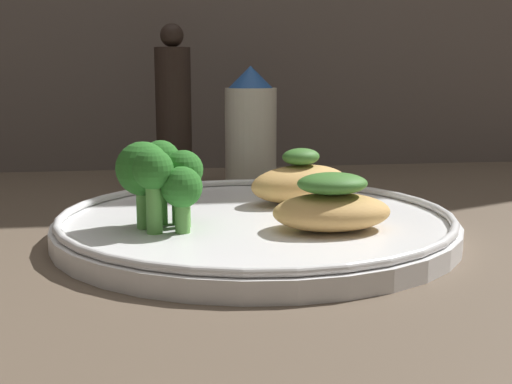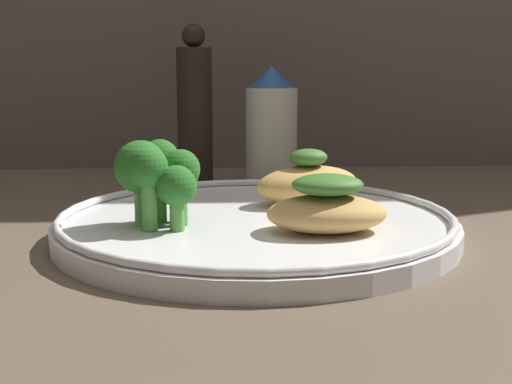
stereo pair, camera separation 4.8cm
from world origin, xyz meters
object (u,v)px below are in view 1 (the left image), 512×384
Objects in this scene: sauce_bottle at (251,129)px; pepper_grinder at (174,114)px; broccoli_bunch at (163,174)px; plate at (256,223)px.

sauce_bottle is 0.75× the size of pepper_grinder.
pepper_grinder is at bearing 180.00° from sauce_bottle.
sauce_bottle is (9.54, 23.93, 0.98)cm from broccoli_bunch.
plate is 23.57cm from pepper_grinder.
pepper_grinder is (1.35, 23.93, 2.74)cm from broccoli_bunch.
broccoli_bunch is at bearing -111.74° from sauce_bottle.
plate is 8.30cm from broccoli_bunch.
sauce_bottle is at bearing 82.93° from plate.
plate is 4.89× the size of broccoli_bunch.
sauce_bottle reaches higher than broccoli_bunch.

